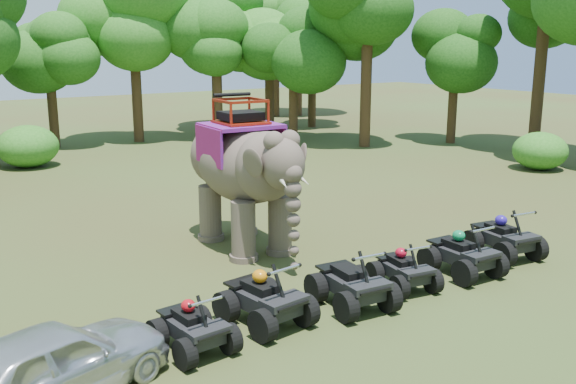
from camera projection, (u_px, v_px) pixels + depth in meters
name	position (u px, v px, depth m)	size (l,w,h in m)	color
ground	(316.00, 279.00, 15.31)	(110.00, 110.00, 0.00)	#47381E
elephant	(243.00, 173.00, 17.29)	(2.17, 4.94, 4.15)	brown
parked_car	(54.00, 363.00, 9.99)	(1.53, 3.81, 1.30)	silver
atv_0	(193.00, 321.00, 11.64)	(1.15, 1.58, 1.17)	black
atv_1	(265.00, 292.00, 12.74)	(1.33, 1.83, 1.36)	black
atv_2	(352.00, 277.00, 13.56)	(1.33, 1.82, 1.35)	black
atv_3	(404.00, 265.00, 14.60)	(1.13, 1.55, 1.15)	black
atv_4	(463.00, 248.00, 15.46)	(1.31, 1.79, 1.33)	black
atv_5	(505.00, 232.00, 16.74)	(1.33, 1.82, 1.35)	black
tree_0	(51.00, 86.00, 33.59)	(4.56, 4.56, 6.52)	#195114
tree_1	(135.00, 63.00, 35.30)	(6.11, 6.11, 8.73)	#195114
tree_2	(218.00, 82.00, 35.65)	(4.64, 4.64, 6.63)	#195114
tree_3	(293.00, 81.00, 35.61)	(4.76, 4.76, 6.80)	#195114
tree_4	(367.00, 58.00, 33.52)	(6.58, 6.58, 9.40)	#195114
tree_5	(454.00, 83.00, 35.10)	(4.60, 4.60, 6.58)	#195114
tree_6	(541.00, 55.00, 32.12)	(6.82, 6.82, 9.74)	#195114
tree_30	(293.00, 45.00, 48.30)	(7.35, 7.35, 10.51)	#195114
tree_32	(269.00, 70.00, 37.43)	(5.46, 5.46, 7.81)	#195114
tree_34	(299.00, 64.00, 48.06)	(5.41, 5.41, 7.73)	#195114
tree_35	(276.00, 61.00, 47.51)	(5.78, 5.78, 8.25)	#195114
tree_39	(216.00, 58.00, 40.01)	(6.30, 6.30, 9.00)	#195114
tree_40	(312.00, 67.00, 41.62)	(5.42, 5.42, 7.75)	#195114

